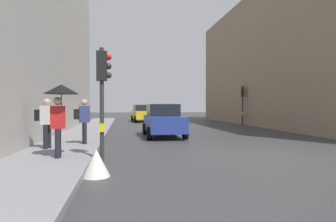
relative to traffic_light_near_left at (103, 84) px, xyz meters
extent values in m
plane|color=#38383A|center=(5.31, 0.39, -2.30)|extent=(120.00, 120.00, 0.00)
cube|color=gray|center=(-1.58, 6.39, -2.22)|extent=(2.51, 40.00, 0.16)
cube|color=gray|center=(16.94, 12.91, 3.19)|extent=(12.00, 25.09, 10.98)
cylinder|color=#2D2D2D|center=(-0.02, 0.00, -0.63)|extent=(0.12, 0.12, 3.33)
cube|color=black|center=(-0.02, 0.00, 0.51)|extent=(0.32, 0.26, 0.84)
cube|color=yellow|center=(-0.02, 0.00, -1.25)|extent=(0.17, 0.21, 0.24)
sphere|color=red|center=(0.16, 0.01, 0.77)|extent=(0.18, 0.18, 0.18)
sphere|color=#2D231E|center=(0.16, 0.01, 0.51)|extent=(0.18, 0.18, 0.18)
sphere|color=#2D231E|center=(0.16, 0.01, 0.25)|extent=(0.18, 0.18, 0.18)
cylinder|color=#2D2D2D|center=(10.64, 13.99, -0.60)|extent=(0.12, 0.12, 3.39)
cube|color=black|center=(10.64, 13.99, 0.58)|extent=(0.33, 0.37, 0.84)
cube|color=yellow|center=(10.64, 13.99, -1.25)|extent=(0.24, 0.22, 0.24)
sphere|color=red|center=(10.57, 13.82, 0.84)|extent=(0.18, 0.18, 0.18)
sphere|color=#2D231E|center=(10.57, 13.82, 0.58)|extent=(0.18, 0.18, 0.18)
sphere|color=#2D231E|center=(10.57, 13.82, 0.32)|extent=(0.18, 0.18, 0.18)
cube|color=yellow|center=(2.58, 20.52, -1.58)|extent=(2.12, 4.33, 0.80)
cube|color=black|center=(2.56, 20.77, -0.86)|extent=(1.75, 2.12, 0.64)
cylinder|color=black|center=(3.58, 19.24, -1.98)|extent=(0.27, 0.66, 0.64)
cylinder|color=black|center=(1.78, 19.10, -1.98)|extent=(0.27, 0.66, 0.64)
cylinder|color=black|center=(3.37, 21.93, -1.98)|extent=(0.27, 0.66, 0.64)
cylinder|color=black|center=(1.58, 21.79, -1.98)|extent=(0.27, 0.66, 0.64)
cube|color=#BCBCC1|center=(3.09, 25.89, -1.58)|extent=(2.06, 4.30, 0.80)
cube|color=black|center=(3.07, 26.14, -0.86)|extent=(1.72, 2.10, 0.64)
cylinder|color=black|center=(4.07, 24.60, -1.98)|extent=(0.26, 0.65, 0.64)
cylinder|color=black|center=(2.27, 24.48, -1.98)|extent=(0.26, 0.65, 0.64)
cylinder|color=black|center=(3.90, 27.29, -1.98)|extent=(0.26, 0.65, 0.64)
cylinder|color=black|center=(2.10, 27.18, -1.98)|extent=(0.26, 0.65, 0.64)
cube|color=navy|center=(2.73, 6.65, -1.58)|extent=(1.81, 4.21, 0.80)
cube|color=black|center=(2.73, 6.90, -0.86)|extent=(1.61, 2.01, 0.64)
cylinder|color=black|center=(3.64, 5.30, -1.98)|extent=(0.22, 0.64, 0.64)
cylinder|color=black|center=(1.84, 5.29, -1.98)|extent=(0.22, 0.64, 0.64)
cylinder|color=black|center=(3.63, 8.00, -1.98)|extent=(0.22, 0.64, 0.64)
cylinder|color=black|center=(1.83, 7.99, -1.98)|extent=(0.22, 0.64, 0.64)
cylinder|color=black|center=(-1.32, 0.46, -1.71)|extent=(0.16, 0.16, 0.85)
cylinder|color=black|center=(-1.29, 0.27, -1.71)|extent=(0.16, 0.16, 0.85)
cube|color=red|center=(-1.30, 0.36, -0.96)|extent=(0.43, 0.31, 0.66)
sphere|color=tan|center=(-1.30, 0.36, -0.49)|extent=(0.24, 0.24, 0.24)
cylinder|color=black|center=(-1.20, 0.38, -0.71)|extent=(0.02, 0.02, 0.90)
cone|color=black|center=(-1.20, 0.38, -0.14)|extent=(1.00, 1.00, 0.28)
cylinder|color=black|center=(-0.97, 3.36, -1.71)|extent=(0.16, 0.16, 0.85)
cylinder|color=black|center=(-0.92, 3.17, -1.71)|extent=(0.16, 0.16, 0.85)
cube|color=navy|center=(-0.94, 3.27, -0.96)|extent=(0.45, 0.34, 0.66)
sphere|color=tan|center=(-0.94, 3.27, -0.49)|extent=(0.24, 0.24, 0.24)
cube|color=black|center=(-1.24, 3.20, -0.96)|extent=(0.26, 0.32, 0.40)
cylinder|color=black|center=(-2.05, 2.30, -1.71)|extent=(0.16, 0.16, 0.85)
cylinder|color=black|center=(-2.11, 2.11, -1.71)|extent=(0.16, 0.16, 0.85)
cube|color=silver|center=(-2.08, 2.20, -0.96)|extent=(0.46, 0.36, 0.66)
sphere|color=tan|center=(-2.08, 2.20, -0.49)|extent=(0.24, 0.24, 0.24)
cube|color=black|center=(-2.36, 2.29, -0.96)|extent=(0.27, 0.33, 0.40)
cone|color=silver|center=(-0.05, -1.41, -1.97)|extent=(0.64, 0.64, 0.65)
camera|label=1|loc=(0.56, -8.05, -0.62)|focal=29.38mm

